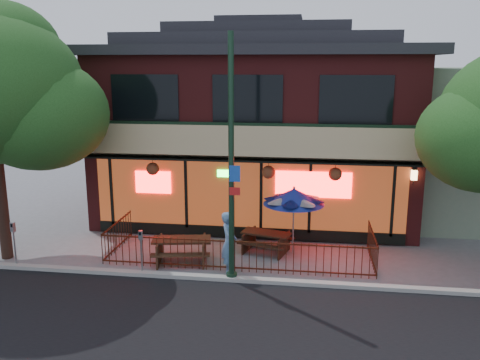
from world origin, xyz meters
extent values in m
plane|color=gray|center=(0.00, 0.00, 0.00)|extent=(80.00, 80.00, 0.00)
cube|color=#999993|center=(0.00, -0.50, 0.06)|extent=(80.00, 0.25, 0.12)
cube|color=maroon|center=(0.00, 7.20, 3.25)|extent=(12.00, 8.00, 6.50)
cube|color=#59230F|center=(0.00, 3.18, 1.65)|extent=(11.00, 0.06, 2.60)
cube|color=#FF0C0C|center=(2.30, 3.10, 2.10)|extent=(2.60, 0.04, 0.90)
cube|color=#FF0C0C|center=(-3.40, 3.10, 2.00)|extent=(1.30, 0.04, 0.80)
cube|color=tan|center=(0.00, 2.70, 3.55)|extent=(12.20, 1.33, 1.26)
cube|color=black|center=(-3.60, 3.18, 5.00)|extent=(2.40, 0.06, 1.60)
cube|color=black|center=(0.00, 3.18, 5.00)|extent=(2.40, 0.06, 1.60)
cube|color=black|center=(3.60, 3.18, 5.00)|extent=(2.40, 0.06, 1.60)
cube|color=black|center=(0.00, 3.15, 0.25)|extent=(11.00, 0.12, 0.40)
cube|color=#FFC672|center=(5.60, 3.02, 2.55)|extent=(0.18, 0.18, 0.32)
cube|color=gray|center=(9.00, 7.70, 3.00)|extent=(6.00, 7.00, 6.00)
cube|color=#3D180D|center=(0.00, 0.20, 0.95)|extent=(8.40, 0.04, 0.04)
cube|color=#3D180D|center=(0.00, 0.20, 0.12)|extent=(8.40, 0.04, 0.04)
cube|color=#3D180D|center=(-4.20, 1.50, 0.95)|extent=(0.04, 2.60, 0.04)
cube|color=#3D180D|center=(4.20, 1.50, 0.95)|extent=(0.04, 2.60, 0.04)
cylinder|color=#3D180D|center=(0.00, 0.20, 0.50)|extent=(0.02, 0.02, 1.00)
cylinder|color=#15301F|center=(0.00, -0.40, 3.50)|extent=(0.16, 0.16, 7.00)
cylinder|color=#15301F|center=(0.00, -0.40, 0.10)|extent=(0.32, 0.32, 0.20)
cube|color=#194CB2|center=(0.12, -0.55, 3.20)|extent=(0.30, 0.02, 0.45)
cube|color=red|center=(0.12, -0.55, 2.70)|extent=(0.30, 0.02, 0.22)
cube|color=#3E2616|center=(-2.47, 0.60, 0.37)|extent=(0.28, 1.30, 0.75)
cube|color=#3E2616|center=(-1.08, 0.84, 0.37)|extent=(0.28, 1.30, 0.75)
cube|color=#3E2616|center=(-1.78, 0.72, 0.75)|extent=(1.92, 1.05, 0.06)
cube|color=#3E2616|center=(-1.68, 0.17, 0.44)|extent=(1.84, 0.58, 0.05)
cube|color=#3E2616|center=(-1.87, 1.26, 0.44)|extent=(1.84, 0.58, 0.05)
cube|color=#311C11|center=(0.20, 2.12, 0.33)|extent=(0.36, 1.14, 0.66)
cube|color=#311C11|center=(1.40, 1.79, 0.33)|extent=(0.36, 1.14, 0.66)
cube|color=#311C11|center=(0.80, 1.96, 0.66)|extent=(1.73, 1.08, 0.05)
cube|color=#311C11|center=(0.67, 1.48, 0.39)|extent=(1.62, 0.67, 0.04)
cube|color=#311C11|center=(0.93, 2.43, 0.39)|extent=(1.62, 0.67, 0.04)
cylinder|color=gray|center=(1.68, 2.00, 1.04)|extent=(0.05, 0.05, 2.09)
cone|color=navy|center=(1.68, 2.00, 1.95)|extent=(2.00, 2.00, 0.52)
sphere|color=gray|center=(1.68, 2.00, 2.23)|extent=(0.10, 0.09, 0.09)
imported|color=#5680AD|center=(-0.16, 0.10, 0.95)|extent=(0.59, 0.77, 1.90)
cylinder|color=gray|center=(-2.71, -0.40, 0.55)|extent=(0.05, 0.05, 1.11)
cube|color=gray|center=(-2.71, -0.40, 1.23)|extent=(0.14, 0.13, 0.28)
cube|color=black|center=(-2.71, -0.45, 1.29)|extent=(0.08, 0.02, 0.10)
cylinder|color=#909398|center=(-6.76, -0.40, 0.58)|extent=(0.05, 0.05, 1.17)
cube|color=#909398|center=(-6.76, -0.40, 1.29)|extent=(0.15, 0.14, 0.30)
cube|color=black|center=(-6.76, -0.46, 1.36)|extent=(0.08, 0.03, 0.11)
camera|label=1|loc=(2.15, -14.05, 6.15)|focal=38.00mm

